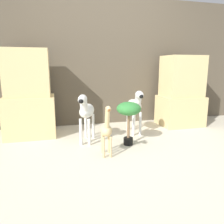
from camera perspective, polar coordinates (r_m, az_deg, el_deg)
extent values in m
plane|color=beige|center=(2.65, 5.91, -11.18)|extent=(14.00, 14.00, 0.00)
cube|color=brown|center=(3.97, -1.87, 12.83)|extent=(6.40, 0.08, 2.20)
cube|color=#DBC184|center=(3.49, -20.51, -1.01)|extent=(0.71, 0.56, 0.60)
cube|color=#DBC184|center=(3.42, -21.30, 9.49)|extent=(0.61, 0.49, 0.68)
cube|color=#DBC184|center=(4.07, 17.29, 0.35)|extent=(0.71, 0.56, 0.52)
cube|color=#DBC184|center=(4.00, 17.83, 8.87)|extent=(0.63, 0.50, 0.69)
cylinder|color=silver|center=(3.34, 7.40, -3.06)|extent=(0.04, 0.04, 0.36)
cylinder|color=silver|center=(3.30, 5.57, -3.17)|extent=(0.04, 0.04, 0.36)
cylinder|color=silver|center=(3.62, 5.83, -1.85)|extent=(0.04, 0.04, 0.36)
cylinder|color=silver|center=(3.58, 4.14, -1.94)|extent=(0.04, 0.04, 0.36)
ellipsoid|color=silver|center=(3.40, 5.80, 1.74)|extent=(0.20, 0.44, 0.18)
cylinder|color=silver|center=(3.21, 6.83, 3.21)|extent=(0.10, 0.15, 0.19)
ellipsoid|color=silver|center=(3.15, 7.16, 4.43)|extent=(0.12, 0.20, 0.12)
sphere|color=black|center=(3.07, 7.66, 4.04)|extent=(0.06, 0.06, 0.06)
cube|color=black|center=(3.21, 6.83, 3.36)|extent=(0.03, 0.08, 0.15)
cylinder|color=silver|center=(2.91, -6.01, -5.29)|extent=(0.04, 0.04, 0.36)
cylinder|color=silver|center=(2.93, -8.14, -5.20)|extent=(0.04, 0.04, 0.36)
cylinder|color=silver|center=(3.19, -4.94, -3.68)|extent=(0.04, 0.04, 0.36)
cylinder|color=silver|center=(3.21, -6.89, -3.62)|extent=(0.04, 0.04, 0.36)
ellipsoid|color=silver|center=(3.00, -6.58, 0.34)|extent=(0.32, 0.47, 0.18)
cylinder|color=silver|center=(2.80, -7.41, 1.92)|extent=(0.14, 0.17, 0.19)
ellipsoid|color=silver|center=(2.74, -7.69, 3.29)|extent=(0.17, 0.22, 0.12)
sphere|color=black|center=(2.66, -8.10, 2.80)|extent=(0.06, 0.06, 0.06)
cube|color=black|center=(2.80, -7.42, 2.09)|extent=(0.05, 0.08, 0.15)
cylinder|color=#E0C184|center=(2.54, -0.34, -9.17)|extent=(0.03, 0.03, 0.25)
cylinder|color=#E0C184|center=(2.52, -2.20, -9.28)|extent=(0.03, 0.03, 0.25)
cylinder|color=#E0C184|center=(2.67, -0.84, -8.10)|extent=(0.03, 0.03, 0.25)
cylinder|color=#E0C184|center=(2.66, -2.61, -8.19)|extent=(0.03, 0.03, 0.25)
ellipsoid|color=#E0C184|center=(2.54, -1.52, -4.82)|extent=(0.15, 0.21, 0.14)
cylinder|color=#E0C184|center=(2.41, -1.25, -1.70)|extent=(0.06, 0.14, 0.28)
ellipsoid|color=#E0C184|center=(2.30, -0.94, 0.83)|extent=(0.06, 0.11, 0.06)
sphere|color=brown|center=(2.26, -0.77, 0.49)|extent=(0.03, 0.03, 0.03)
cylinder|color=black|center=(2.96, 4.26, -7.59)|extent=(0.13, 0.13, 0.10)
cylinder|color=brown|center=(2.90, 4.32, -3.81)|extent=(0.04, 0.04, 0.31)
ellipsoid|color=#337F38|center=(2.85, 4.40, 0.89)|extent=(0.32, 0.32, 0.18)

